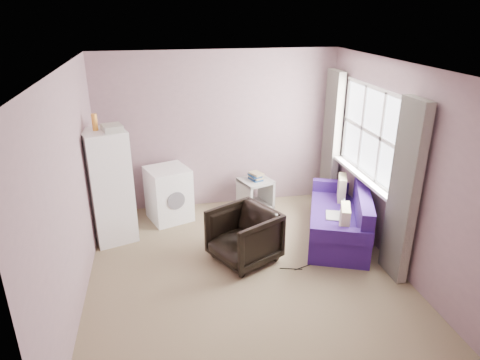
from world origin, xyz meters
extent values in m
cube|color=#8A795A|center=(0.00, 0.00, -0.01)|extent=(3.80, 4.20, 0.02)
cube|color=silver|center=(0.00, 0.00, 2.51)|extent=(3.80, 4.20, 0.02)
cube|color=gray|center=(0.00, 2.11, 1.25)|extent=(3.80, 0.02, 2.50)
cube|color=gray|center=(0.00, -2.11, 1.25)|extent=(3.80, 0.02, 2.50)
cube|color=gray|center=(-1.91, 0.00, 1.25)|extent=(0.02, 4.20, 2.50)
cube|color=gray|center=(1.91, 0.00, 1.25)|extent=(0.02, 4.20, 2.50)
cube|color=white|center=(1.89, 0.70, 1.50)|extent=(0.01, 1.60, 1.20)
imported|color=black|center=(0.04, 0.29, 0.38)|extent=(0.96, 0.98, 0.77)
cube|color=white|center=(-1.66, 1.20, 0.80)|extent=(0.69, 0.69, 1.59)
cube|color=slate|center=(-1.40, 1.29, 0.59)|extent=(0.17, 0.49, 0.02)
cube|color=slate|center=(-1.45, 1.48, 1.05)|extent=(0.03, 0.03, 0.45)
cube|color=white|center=(-1.38, 1.26, 1.11)|extent=(0.12, 0.36, 0.55)
cylinder|color=#F59D31|center=(-1.74, 1.22, 1.70)|extent=(0.09, 0.09, 0.22)
cube|color=#B7B9AE|center=(-1.53, 1.15, 1.63)|extent=(0.31, 0.33, 0.08)
cube|color=white|center=(-0.86, 1.67, 0.42)|extent=(0.75, 0.75, 0.83)
cube|color=slate|center=(-0.85, 1.65, 0.80)|extent=(0.69, 0.68, 0.05)
cylinder|color=slate|center=(-0.76, 1.38, 0.42)|extent=(0.26, 0.11, 0.27)
cube|color=#9D9D9A|center=(0.53, 1.75, 0.49)|extent=(0.59, 0.59, 0.04)
cube|color=#9D9D9A|center=(0.53, 1.75, 0.06)|extent=(0.59, 0.59, 0.04)
cube|color=#9D9D9A|center=(0.33, 1.68, 0.26)|extent=(0.19, 0.45, 0.51)
cube|color=#9D9D9A|center=(0.73, 1.81, 0.26)|extent=(0.19, 0.45, 0.51)
cube|color=navy|center=(0.53, 1.75, 0.52)|extent=(0.22, 0.26, 0.03)
cube|color=#9A8866|center=(0.54, 1.75, 0.55)|extent=(0.23, 0.27, 0.03)
cube|color=navy|center=(0.52, 1.75, 0.58)|extent=(0.21, 0.26, 0.03)
cube|color=#9A8866|center=(0.54, 1.74, 0.62)|extent=(0.24, 0.27, 0.03)
cube|color=#381B7C|center=(1.48, 0.62, 0.18)|extent=(1.32, 1.81, 0.36)
cube|color=#381B7C|center=(1.76, 0.51, 0.56)|extent=(0.75, 1.58, 0.40)
cube|color=#381B7C|center=(1.19, -0.11, 0.45)|extent=(0.77, 0.40, 0.18)
cube|color=#381B7C|center=(1.77, 1.36, 0.45)|extent=(0.77, 0.40, 0.18)
cube|color=#FFFBC0|center=(1.33, 0.11, 0.55)|extent=(0.24, 0.38, 0.36)
cube|color=#FFFBC0|center=(1.71, 1.10, 0.55)|extent=(0.24, 0.38, 0.36)
cube|color=#9D9D9A|center=(1.38, 0.56, 0.37)|extent=(0.30, 0.36, 0.02)
cube|color=silver|center=(1.48, 0.52, 0.48)|extent=(0.16, 0.30, 0.20)
cube|color=white|center=(1.82, 0.70, 0.87)|extent=(0.14, 1.70, 0.04)
cube|color=white|center=(1.87, 0.70, 0.90)|extent=(0.02, 1.68, 0.05)
cube|color=white|center=(1.87, 0.70, 1.50)|extent=(0.02, 1.68, 0.05)
cube|color=white|center=(1.87, 0.70, 2.10)|extent=(0.02, 1.68, 0.05)
cube|color=white|center=(1.87, -0.10, 1.50)|extent=(0.02, 0.05, 1.20)
cube|color=white|center=(1.87, 0.43, 1.50)|extent=(0.02, 0.05, 1.20)
cube|color=white|center=(1.87, 0.97, 1.50)|extent=(0.02, 0.05, 1.20)
cube|color=white|center=(1.87, 1.50, 1.50)|extent=(0.02, 0.05, 1.20)
cube|color=beige|center=(1.78, -0.38, 1.10)|extent=(0.12, 0.46, 2.18)
cube|color=beige|center=(1.78, 1.78, 1.10)|extent=(0.12, 0.46, 2.18)
cylinder|color=black|center=(0.75, -0.04, 0.01)|extent=(0.27, 0.10, 0.01)
cylinder|color=black|center=(0.58, -0.05, 0.01)|extent=(0.28, 0.09, 0.01)
camera|label=1|loc=(-0.93, -4.43, 3.08)|focal=32.00mm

